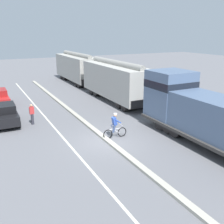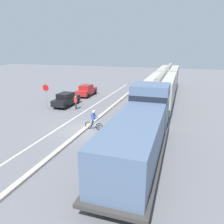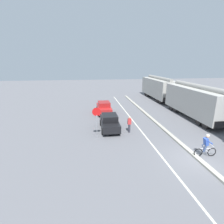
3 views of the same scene
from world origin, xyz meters
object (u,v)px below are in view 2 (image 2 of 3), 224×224
at_px(locomotive, 141,129).
at_px(stop_sign, 46,92).
at_px(parked_car_red, 86,90).
at_px(cyclist, 94,121).
at_px(hopper_car_lead, 161,91).
at_px(pedestrian_by_cars, 76,102).
at_px(parked_car_black, 66,99).
at_px(hopper_car_middle, 168,78).

xyz_separation_m(locomotive, stop_sign, (-12.39, 7.67, 0.23)).
xyz_separation_m(parked_car_red, cyclist, (6.23, -12.27, 0.00)).
xyz_separation_m(hopper_car_lead, parked_car_red, (-10.98, 3.42, -1.26)).
relative_size(parked_car_red, pedestrian_by_cars, 2.61).
height_order(hopper_car_lead, parked_car_black, hopper_car_lead).
bearing_deg(hopper_car_lead, parked_car_red, 162.71).
height_order(cyclist, stop_sign, stop_sign).
bearing_deg(hopper_car_middle, pedestrian_by_cars, -121.13).
height_order(parked_car_black, stop_sign, stop_sign).
height_order(hopper_car_middle, parked_car_black, hopper_car_middle).
xyz_separation_m(locomotive, parked_car_red, (-10.98, 15.57, -0.98)).
distance_m(parked_car_red, pedestrian_by_cars, 7.21).
relative_size(stop_sign, pedestrian_by_cars, 1.78).
relative_size(cyclist, stop_sign, 0.60).
distance_m(hopper_car_lead, pedestrian_by_cars, 9.90).
bearing_deg(hopper_car_middle, cyclist, -103.07).
distance_m(locomotive, parked_car_black, 14.65).
height_order(locomotive, hopper_car_middle, locomotive).
bearing_deg(parked_car_black, pedestrian_by_cars, -29.76).
distance_m(locomotive, hopper_car_lead, 12.16).
distance_m(stop_sign, pedestrian_by_cars, 3.56).
relative_size(parked_car_red, stop_sign, 1.47).
bearing_deg(parked_car_black, hopper_car_middle, 52.11).
distance_m(hopper_car_lead, parked_car_black, 11.34).
bearing_deg(hopper_car_lead, pedestrian_by_cars, -158.74).
xyz_separation_m(parked_car_black, pedestrian_by_cars, (1.83, -1.05, 0.03)).
relative_size(locomotive, parked_car_black, 2.75).
distance_m(hopper_car_lead, hopper_car_middle, 11.60).
bearing_deg(parked_car_black, locomotive, -41.27).
xyz_separation_m(hopper_car_lead, parked_car_black, (-10.98, -2.52, -1.26)).
xyz_separation_m(locomotive, hopper_car_lead, (0.00, 12.16, 0.28)).
xyz_separation_m(parked_car_red, stop_sign, (-1.41, -7.90, 1.21)).
bearing_deg(pedestrian_by_cars, parked_car_red, 104.64).
relative_size(hopper_car_middle, stop_sign, 3.68).
bearing_deg(locomotive, parked_car_black, 138.73).
xyz_separation_m(cyclist, pedestrian_by_cars, (-4.41, 5.29, 0.03)).
height_order(hopper_car_lead, pedestrian_by_cars, hopper_car_lead).
bearing_deg(hopper_car_lead, hopper_car_middle, 90.00).
bearing_deg(parked_car_black, stop_sign, -125.47).
distance_m(hopper_car_middle, parked_car_red, 13.75).
bearing_deg(parked_car_red, cyclist, -63.08).
distance_m(locomotive, stop_sign, 14.57).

